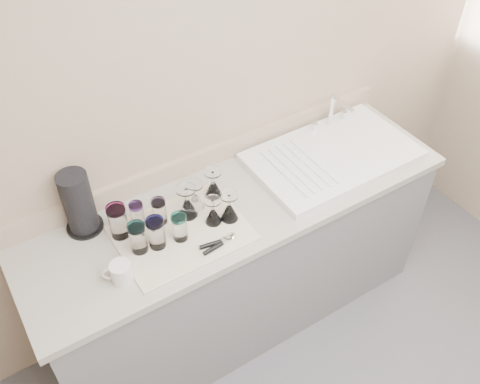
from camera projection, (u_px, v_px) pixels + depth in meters
counter_unit at (239, 261)px, 2.77m from camera, size 2.06×0.62×0.90m
sink_unit at (332, 155)px, 2.66m from camera, size 0.82×0.50×0.22m
dish_towel at (182, 233)px, 2.31m from camera, size 0.55×0.42×0.01m
tumbler_teal at (118, 221)px, 2.24m from camera, size 0.08×0.08×0.16m
tumbler_cyan at (137, 214)px, 2.29m from camera, size 0.06×0.06×0.12m
tumbler_purple at (159, 211)px, 2.30m from camera, size 0.06×0.06×0.13m
tumbler_magenta at (138, 238)px, 2.18m from camera, size 0.07×0.07×0.15m
tumbler_blue at (156, 233)px, 2.20m from camera, size 0.08×0.08×0.15m
tumbler_lavender at (180, 227)px, 2.23m from camera, size 0.07×0.07×0.13m
goblet_back_left at (195, 199)px, 2.38m from camera, size 0.08×0.08×0.14m
goblet_back_right at (213, 187)px, 2.44m from camera, size 0.08×0.08×0.14m
goblet_front_left at (213, 214)px, 2.32m from camera, size 0.07×0.07×0.13m
goblet_front_right at (229, 210)px, 2.33m from camera, size 0.08×0.08×0.14m
goblet_extra at (187, 206)px, 2.34m from camera, size 0.09×0.09×0.16m
can_opener at (218, 244)px, 2.24m from camera, size 0.16×0.06×0.02m
white_mug at (121, 272)px, 2.10m from camera, size 0.13×0.11×0.09m
paper_towel_roll at (79, 203)px, 2.23m from camera, size 0.16×0.16×0.30m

